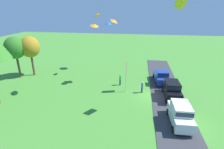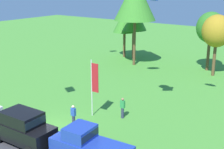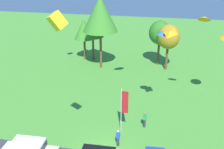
# 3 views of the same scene
# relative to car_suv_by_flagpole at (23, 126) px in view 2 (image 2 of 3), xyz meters

# --- Properties ---
(ground_plane) EXTENTS (120.00, 120.00, 0.00)m
(ground_plane) POSITION_rel_car_suv_by_flagpole_xyz_m (-0.14, 2.47, -1.30)
(ground_plane) COLOR #478E33
(pavement_strip) EXTENTS (36.00, 4.40, 0.06)m
(pavement_strip) POSITION_rel_car_suv_by_flagpole_xyz_m (-0.14, 0.40, -1.27)
(pavement_strip) COLOR #38383D
(pavement_strip) RESTS_ON ground
(car_suv_by_flagpole) EXTENTS (4.66, 2.16, 2.28)m
(car_suv_by_flagpole) POSITION_rel_car_suv_by_flagpole_xyz_m (0.00, 0.00, 0.00)
(car_suv_by_flagpole) COLOR black
(car_suv_by_flagpole) RESTS_ON ground
(car_pickup_far_end) EXTENTS (5.13, 2.34, 2.14)m
(car_pickup_far_end) POSITION_rel_car_suv_by_flagpole_xyz_m (4.92, 0.87, -0.19)
(car_pickup_far_end) COLOR #1E389E
(car_pickup_far_end) RESTS_ON ground
(person_watching_sky) EXTENTS (0.36, 0.24, 1.71)m
(person_watching_sky) POSITION_rel_car_suv_by_flagpole_xyz_m (3.04, 7.36, -0.42)
(person_watching_sky) COLOR #2D334C
(person_watching_sky) RESTS_ON ground
(person_on_lawn) EXTENTS (0.36, 0.24, 1.71)m
(person_on_lawn) POSITION_rel_car_suv_by_flagpole_xyz_m (0.90, 3.94, -0.42)
(person_on_lawn) COLOR #2D334C
(person_on_lawn) RESTS_ON ground
(tree_right_of_center) EXTENTS (3.25, 3.25, 6.87)m
(tree_right_of_center) POSITION_rel_car_suv_by_flagpole_xyz_m (-8.61, 25.15, 3.90)
(tree_right_of_center) COLOR brown
(tree_right_of_center) RESTS_ON ground
(tree_lone_near) EXTENTS (3.61, 3.61, 7.61)m
(tree_lone_near) POSITION_rel_car_suv_by_flagpole_xyz_m (-7.16, 25.26, 4.47)
(tree_lone_near) COLOR brown
(tree_lone_near) RESTS_ON ground
(tree_far_right) EXTENTS (3.38, 3.38, 7.14)m
(tree_far_right) POSITION_rel_car_suv_by_flagpole_xyz_m (3.65, 25.17, 3.94)
(tree_far_right) COLOR brown
(tree_far_right) RESTS_ON ground
(tree_center_back) EXTENTS (3.33, 3.33, 7.03)m
(tree_center_back) POSITION_rel_car_suv_by_flagpole_xyz_m (4.98, 23.34, 3.86)
(tree_center_back) COLOR brown
(tree_center_back) RESTS_ON ground
(flag_banner) EXTENTS (0.71, 0.08, 4.67)m
(flag_banner) POSITION_rel_car_suv_by_flagpole_xyz_m (1.00, 6.31, 1.66)
(flag_banner) COLOR silver
(flag_banner) RESTS_ON ground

